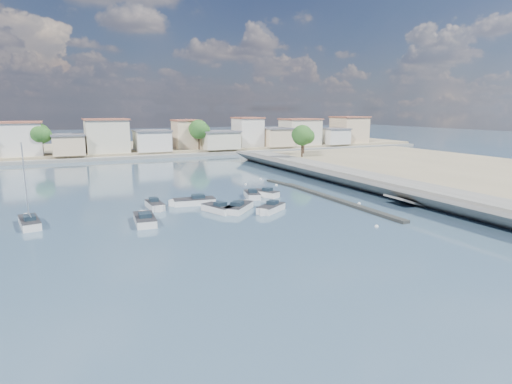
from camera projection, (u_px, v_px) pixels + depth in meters
ground at (213, 174)px, 81.16m from camera, size 400.00×400.00×0.00m
seawall_walkway at (387, 184)px, 64.55m from camera, size 5.00×90.00×1.80m
seawall_embankment at (485, 176)px, 73.44m from camera, size 49.65×90.00×2.90m
breakwater at (324, 196)px, 59.63m from camera, size 2.00×31.02×0.35m
far_shore_land at (155, 148)px, 127.35m from camera, size 160.00×40.00×1.40m
far_shore_quay at (173, 156)px, 108.70m from camera, size 160.00×2.50×0.80m
far_town at (205, 135)px, 117.52m from camera, size 113.01×12.80×8.35m
shore_trees at (207, 132)px, 108.45m from camera, size 74.56×38.32×7.92m
motorboat_a at (217, 209)px, 51.17m from camera, size 3.16×4.85×1.48m
motorboat_b at (252, 195)px, 59.40m from camera, size 2.63×4.72×1.48m
motorboat_c at (192, 202)px, 54.86m from camera, size 5.98×2.68×1.48m
motorboat_d at (270, 209)px, 51.01m from camera, size 4.48×3.89×1.48m
motorboat_e at (144, 219)px, 46.15m from camera, size 2.40×5.72×1.48m
motorboat_f at (264, 193)px, 60.30m from camera, size 3.26×4.36×1.48m
motorboat_g at (155, 206)px, 52.68m from camera, size 1.76×4.61×1.48m
motorboat_h at (240, 207)px, 51.76m from camera, size 4.91×4.99×1.48m
sailboat at (29, 222)px, 44.95m from camera, size 2.50×5.77×9.00m
mooring_buoys at (293, 194)px, 61.26m from camera, size 9.71×33.03×0.41m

